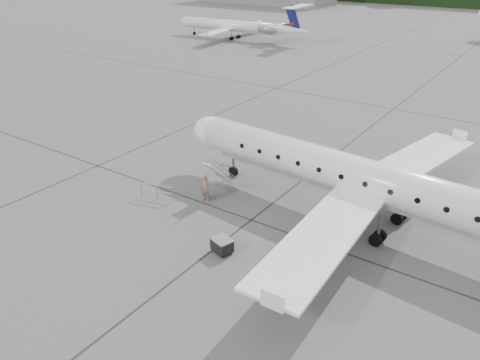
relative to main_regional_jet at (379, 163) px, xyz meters
The scene contains 7 objects.
ground 8.82m from the main_regional_jet, 95.52° to the right, with size 320.00×320.00×0.00m, color slate.
main_regional_jet is the anchor object (origin of this frame).
airstair 10.04m from the main_regional_jet, behind, with size 0.85×2.51×2.47m, color white, non-canonical shape.
passenger 10.57m from the main_regional_jet, 163.00° to the right, with size 0.63×0.41×1.73m, color #956751.
safety_railing 13.59m from the main_regional_jet, 159.63° to the right, with size 2.20×0.08×1.00m, color gray, non-canonical shape.
baggage_cart 9.49m from the main_regional_jet, 128.16° to the right, with size 1.02×0.83×0.88m, color black, non-canonical shape.
bg_regional_left 63.44m from the main_regional_jet, 132.80° to the left, with size 24.06×17.32×6.31m, color white, non-canonical shape.
Camera 1 is at (7.62, -15.30, 14.30)m, focal length 35.00 mm.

